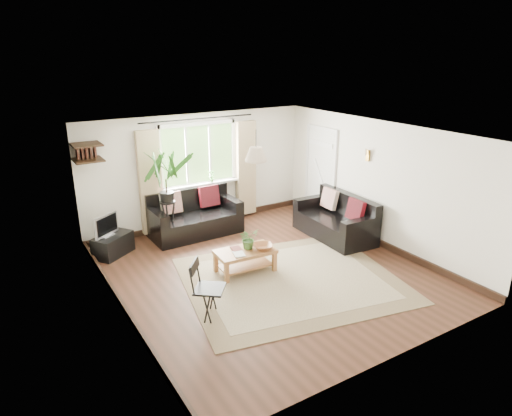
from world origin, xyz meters
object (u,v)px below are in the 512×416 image
palm_stand (167,198)px  sofa_back (195,214)px  coffee_table (245,261)px  sofa_right (335,218)px  tv_stand (113,245)px  folding_chair (210,290)px

palm_stand → sofa_back: bearing=10.1°
coffee_table → palm_stand: 2.13m
sofa_right → tv_stand: 4.34m
coffee_table → folding_chair: size_ratio=1.16×
sofa_back → palm_stand: palm_stand is taller
sofa_back → tv_stand: sofa_back is taller
tv_stand → folding_chair: 2.90m
palm_stand → folding_chair: (-0.50, -2.86, -0.49)m
coffee_table → tv_stand: 2.57m
sofa_back → palm_stand: bearing=-170.9°
sofa_back → sofa_right: 2.85m
sofa_back → tv_stand: size_ratio=2.49×
coffee_table → palm_stand: size_ratio=0.55×
tv_stand → folding_chair: (0.62, -2.83, 0.23)m
sofa_back → tv_stand: (-1.73, -0.14, -0.23)m
folding_chair → coffee_table: bearing=-11.5°
sofa_right → palm_stand: 3.36m
sofa_back → sofa_right: sofa_back is taller
coffee_table → tv_stand: bearing=132.7°
coffee_table → sofa_back: bearing=90.4°
sofa_right → palm_stand: (-2.96, 1.50, 0.51)m
coffee_table → palm_stand: bearing=108.0°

